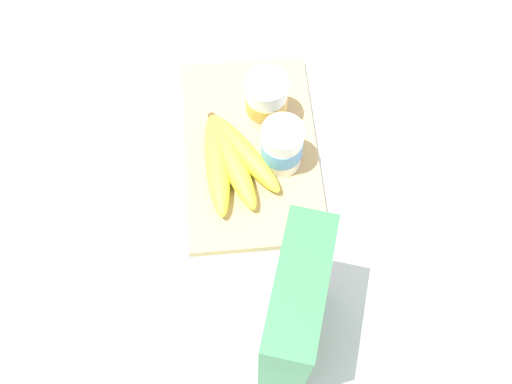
% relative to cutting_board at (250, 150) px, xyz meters
% --- Properties ---
extents(ground_plane, '(2.40, 2.40, 0.00)m').
position_rel_cutting_board_xyz_m(ground_plane, '(0.00, 0.00, -0.01)').
color(ground_plane, silver).
extents(cutting_board, '(0.36, 0.22, 0.02)m').
position_rel_cutting_board_xyz_m(cutting_board, '(0.00, 0.00, 0.00)').
color(cutting_board, tan).
rests_on(cutting_board, ground_plane).
extents(cereal_box, '(0.18, 0.11, 0.26)m').
position_rel_cutting_board_xyz_m(cereal_box, '(0.31, 0.03, 0.12)').
color(cereal_box, '#38844C').
rests_on(cereal_box, ground_plane).
extents(yogurt_cup_front, '(0.07, 0.07, 0.10)m').
position_rel_cutting_board_xyz_m(yogurt_cup_front, '(-0.06, 0.03, 0.06)').
color(yogurt_cup_front, white).
rests_on(yogurt_cup_front, cutting_board).
extents(yogurt_cup_back, '(0.07, 0.07, 0.09)m').
position_rel_cutting_board_xyz_m(yogurt_cup_back, '(0.03, 0.05, 0.06)').
color(yogurt_cup_back, white).
rests_on(yogurt_cup_back, cutting_board).
extents(banana_bunch, '(0.20, 0.13, 0.04)m').
position_rel_cutting_board_xyz_m(banana_bunch, '(0.03, -0.03, 0.03)').
color(banana_bunch, yellow).
rests_on(banana_bunch, cutting_board).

